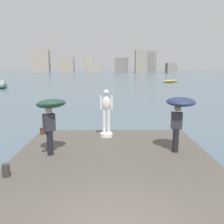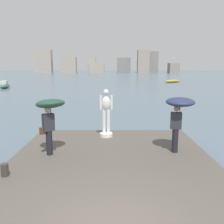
{
  "view_description": "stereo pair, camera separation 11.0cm",
  "coord_description": "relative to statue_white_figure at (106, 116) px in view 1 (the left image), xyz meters",
  "views": [
    {
      "loc": [
        -0.1,
        -3.97,
        3.48
      ],
      "look_at": [
        0.0,
        6.25,
        1.55
      ],
      "focal_mm": 38.61,
      "sensor_mm": 36.0,
      "label": 1
    },
    {
      "loc": [
        0.01,
        -3.97,
        3.48
      ],
      "look_at": [
        0.0,
        6.25,
        1.55
      ],
      "focal_mm": 38.61,
      "sensor_mm": 36.0,
      "label": 2
    }
  ],
  "objects": [
    {
      "name": "boat_far",
      "position": [
        -17.44,
        29.34,
        -0.89
      ],
      "size": [
        2.07,
        4.66,
        1.23
      ],
      "color": "#336B5B",
      "rests_on": "ground"
    },
    {
      "name": "onlooker_left",
      "position": [
        -1.9,
        -2.2,
        0.65
      ],
      "size": [
        1.41,
        1.42,
        2.04
      ],
      "color": "black",
      "rests_on": "pier"
    },
    {
      "name": "boat_near",
      "position": [
        13.96,
        44.18,
        -1.04
      ],
      "size": [
        4.98,
        4.29,
        0.6
      ],
      "color": "#B2993D",
      "rests_on": "ground"
    },
    {
      "name": "onlooker_right",
      "position": [
        2.65,
        -2.01,
        0.67
      ],
      "size": [
        1.17,
        1.18,
        2.02
      ],
      "color": "black",
      "rests_on": "pier"
    },
    {
      "name": "statue_white_figure",
      "position": [
        0.0,
        0.0,
        0.0
      ],
      "size": [
        0.58,
        0.57,
        2.11
      ],
      "color": "white",
      "rests_on": "pier"
    },
    {
      "name": "pier",
      "position": [
        0.25,
        -4.2,
        -1.14
      ],
      "size": [
        6.89,
        10.5,
        0.4
      ],
      "primitive_type": "cube",
      "color": "#564F47",
      "rests_on": "ground"
    },
    {
      "name": "distant_skyline",
      "position": [
        -2.53,
        132.89,
        3.84
      ],
      "size": [
        83.29,
        12.63,
        13.14
      ],
      "color": "#A89989",
      "rests_on": "ground"
    },
    {
      "name": "ground_plane",
      "position": [
        0.25,
        33.55,
        -1.34
      ],
      "size": [
        400.0,
        400.0,
        0.0
      ],
      "primitive_type": "plane",
      "color": "slate"
    },
    {
      "name": "mooring_bollard",
      "position": [
        -2.8,
        -3.99,
        -0.76
      ],
      "size": [
        0.21,
        0.21,
        0.37
      ],
      "primitive_type": "cylinder",
      "color": "#38332D",
      "rests_on": "pier"
    }
  ]
}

